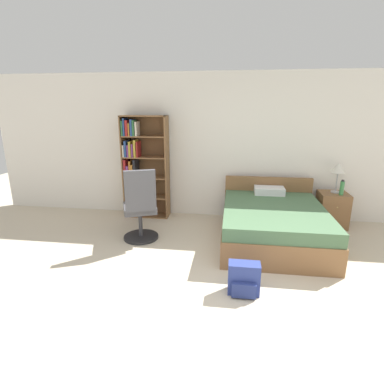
{
  "coord_description": "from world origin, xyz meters",
  "views": [
    {
      "loc": [
        0.07,
        -2.25,
        2.0
      ],
      "look_at": [
        -0.51,
        1.98,
        0.79
      ],
      "focal_mm": 28.0,
      "sensor_mm": 36.0,
      "label": 1
    }
  ],
  "objects_px": {
    "nightstand": "(332,210)",
    "water_bottle": "(342,188)",
    "bookshelf": "(140,169)",
    "bed": "(272,222)",
    "backpack_blue": "(244,279)",
    "table_lamp": "(338,169)",
    "office_chair": "(140,209)"
  },
  "relations": [
    {
      "from": "bookshelf",
      "to": "backpack_blue",
      "type": "bearing_deg",
      "value": -50.86
    },
    {
      "from": "water_bottle",
      "to": "backpack_blue",
      "type": "xyz_separation_m",
      "value": [
        -1.63,
        -2.09,
        -0.55
      ]
    },
    {
      "from": "bed",
      "to": "table_lamp",
      "type": "relative_size",
      "value": 3.77
    },
    {
      "from": "table_lamp",
      "to": "nightstand",
      "type": "bearing_deg",
      "value": -127.62
    },
    {
      "from": "office_chair",
      "to": "table_lamp",
      "type": "distance_m",
      "value": 3.33
    },
    {
      "from": "backpack_blue",
      "to": "bed",
      "type": "bearing_deg",
      "value": 72.26
    },
    {
      "from": "water_bottle",
      "to": "backpack_blue",
      "type": "relative_size",
      "value": 0.71
    },
    {
      "from": "bookshelf",
      "to": "table_lamp",
      "type": "distance_m",
      "value": 3.45
    },
    {
      "from": "bookshelf",
      "to": "office_chair",
      "type": "height_order",
      "value": "bookshelf"
    },
    {
      "from": "bookshelf",
      "to": "table_lamp",
      "type": "bearing_deg",
      "value": -0.73
    },
    {
      "from": "water_bottle",
      "to": "bookshelf",
      "type": "bearing_deg",
      "value": 176.85
    },
    {
      "from": "table_lamp",
      "to": "water_bottle",
      "type": "relative_size",
      "value": 1.98
    },
    {
      "from": "bookshelf",
      "to": "nightstand",
      "type": "distance_m",
      "value": 3.47
    },
    {
      "from": "table_lamp",
      "to": "backpack_blue",
      "type": "distance_m",
      "value": 2.87
    },
    {
      "from": "water_bottle",
      "to": "nightstand",
      "type": "bearing_deg",
      "value": 123.33
    },
    {
      "from": "bookshelf",
      "to": "backpack_blue",
      "type": "xyz_separation_m",
      "value": [
        1.86,
        -2.28,
        -0.73
      ]
    },
    {
      "from": "office_chair",
      "to": "water_bottle",
      "type": "relative_size",
      "value": 4.48
    },
    {
      "from": "bed",
      "to": "nightstand",
      "type": "xyz_separation_m",
      "value": [
        1.09,
        0.72,
        0.01
      ]
    },
    {
      "from": "water_bottle",
      "to": "backpack_blue",
      "type": "height_order",
      "value": "water_bottle"
    },
    {
      "from": "nightstand",
      "to": "water_bottle",
      "type": "xyz_separation_m",
      "value": [
        0.07,
        -0.11,
        0.42
      ]
    },
    {
      "from": "bookshelf",
      "to": "water_bottle",
      "type": "relative_size",
      "value": 7.25
    },
    {
      "from": "table_lamp",
      "to": "water_bottle",
      "type": "xyz_separation_m",
      "value": [
        0.04,
        -0.15,
        -0.28
      ]
    },
    {
      "from": "bed",
      "to": "backpack_blue",
      "type": "xyz_separation_m",
      "value": [
        -0.47,
        -1.48,
        -0.11
      ]
    },
    {
      "from": "nightstand",
      "to": "water_bottle",
      "type": "relative_size",
      "value": 2.33
    },
    {
      "from": "bookshelf",
      "to": "water_bottle",
      "type": "xyz_separation_m",
      "value": [
        3.49,
        -0.19,
        -0.18
      ]
    },
    {
      "from": "nightstand",
      "to": "table_lamp",
      "type": "bearing_deg",
      "value": 52.38
    },
    {
      "from": "office_chair",
      "to": "water_bottle",
      "type": "bearing_deg",
      "value": 16.33
    },
    {
      "from": "bookshelf",
      "to": "bed",
      "type": "distance_m",
      "value": 2.54
    },
    {
      "from": "bookshelf",
      "to": "table_lamp",
      "type": "relative_size",
      "value": 3.66
    },
    {
      "from": "bookshelf",
      "to": "bed",
      "type": "xyz_separation_m",
      "value": [
        2.33,
        -0.8,
        -0.61
      ]
    },
    {
      "from": "nightstand",
      "to": "backpack_blue",
      "type": "bearing_deg",
      "value": -125.33
    },
    {
      "from": "bed",
      "to": "table_lamp",
      "type": "bearing_deg",
      "value": 34.22
    }
  ]
}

